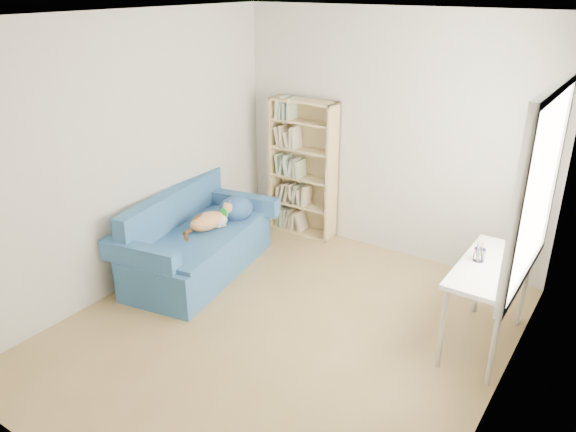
# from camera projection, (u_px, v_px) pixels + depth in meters

# --- Properties ---
(ground) EXTENTS (4.00, 4.00, 0.00)m
(ground) POSITION_uv_depth(u_px,v_px,m) (283.00, 331.00, 4.90)
(ground) COLOR olive
(ground) RESTS_ON ground
(room_shell) EXTENTS (3.54, 4.04, 2.62)m
(room_shell) POSITION_uv_depth(u_px,v_px,m) (295.00, 152.00, 4.23)
(room_shell) COLOR silver
(room_shell) RESTS_ON ground
(sofa) EXTENTS (1.10, 1.85, 0.84)m
(sofa) POSITION_uv_depth(u_px,v_px,m) (198.00, 242.00, 5.80)
(sofa) COLOR #235080
(sofa) RESTS_ON ground
(bookshelf) EXTENTS (0.80, 0.25, 1.61)m
(bookshelf) POSITION_uv_depth(u_px,v_px,m) (303.00, 174.00, 6.53)
(bookshelf) COLOR tan
(bookshelf) RESTS_ON ground
(desk) EXTENTS (0.49, 1.07, 0.75)m
(desk) POSITION_uv_depth(u_px,v_px,m) (491.00, 275.00, 4.47)
(desk) COLOR silver
(desk) RESTS_ON ground
(pen_cup) EXTENTS (0.09, 0.09, 0.18)m
(pen_cup) POSITION_uv_depth(u_px,v_px,m) (479.00, 253.00, 4.48)
(pen_cup) COLOR white
(pen_cup) RESTS_ON desk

